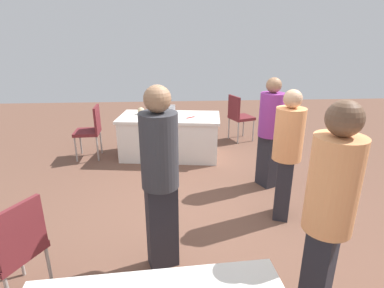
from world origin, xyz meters
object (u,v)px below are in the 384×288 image
Objects in this scene: laptop_silver at (167,114)px; yarn_ball at (141,111)px; chair_near_front at (239,115)px; chair_aisle at (14,246)px; scissors_red at (191,117)px; person_attendee_browsing at (270,128)px; person_presenter at (160,172)px; person_attendee_standing at (287,150)px; table_foreground at (170,136)px; chair_tucked_left at (91,128)px; person_organiser at (329,211)px.

yarn_ball is (0.48, -0.23, 0.02)m from laptop_silver.
chair_near_front and laptop_silver have the same top height.
scissors_red is at bearing 1.11° from chair_aisle.
chair_aisle is 3.39m from person_attendee_browsing.
person_presenter is at bearing -44.18° from chair_aisle.
chair_near_front is at bearing -161.45° from person_attendee_standing.
yarn_ball is at bearing -19.41° from table_foreground.
table_foreground is 5.80× the size of laptop_silver.
chair_tucked_left is 1.41m from laptop_silver.
scissors_red is (-1.64, -3.16, 0.23)m from chair_aisle.
person_attendee_browsing is (-1.53, -1.62, -0.10)m from person_presenter.
person_attendee_browsing is at bearing -164.11° from person_attendee_standing.
chair_near_front reaches higher than scissors_red.
laptop_silver is (1.51, -1.27, -0.09)m from person_attendee_browsing.
chair_near_front is at bearing -4.99° from chair_aisle.
person_attendee_standing is at bearing 127.26° from laptop_silver.
yarn_ball is at bearing -92.96° from chair_near_front.
chair_near_front is (-1.47, -0.81, 0.18)m from table_foreground.
yarn_ball is at bearing -120.82° from person_attendee_standing.
person_organiser reaches higher than chair_near_front.
laptop_silver is 1.84× the size of scissors_red.
person_organiser reaches higher than scissors_red.
person_organiser is at bearing 147.57° from person_attendee_browsing.
person_organiser is 3.62m from scissors_red.
chair_tucked_left is 3.27m from person_presenter.
chair_near_front is at bearing -141.21° from person_organiser.
chair_near_front is 0.60× the size of person_attendee_browsing.
yarn_ball is (-0.91, -0.17, 0.27)m from chair_tucked_left.
person_presenter is at bearing 44.81° from scissors_red.
scissors_red is at bearing 159.04° from table_foreground.
person_presenter is 1.10× the size of person_attendee_browsing.
chair_aisle is (1.27, 3.30, 0.16)m from table_foreground.
scissors_red is at bearing -115.75° from person_presenter.
person_organiser is at bearing 111.00° from laptop_silver.
person_attendee_standing is at bearing 129.29° from yarn_ball.
chair_near_front reaches higher than chair_aisle.
table_foreground is 1.45m from chair_tucked_left.
yarn_ball is at bearing -56.11° from scissors_red.
table_foreground is at bearing 7.64° from chair_aisle.
person_organiser is at bearing -24.59° from chair_near_front.
yarn_ball is at bearing -113.68° from person_organiser.
table_foreground is at bearing 160.59° from yarn_ball.
chair_tucked_left is 1.01× the size of chair_aisle.
chair_tucked_left is 2.93× the size of laptop_silver.
chair_tucked_left is at bearing -40.97° from scissors_red.
person_attendee_standing reaches higher than table_foreground.
person_attendee_browsing is (0.01, 2.12, 0.34)m from chair_near_front.
person_attendee_browsing is at bearing 143.02° from yarn_ball.
chair_aisle is 2.91m from person_attendee_standing.
chair_tucked_left is 7.69× the size of yarn_ball.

